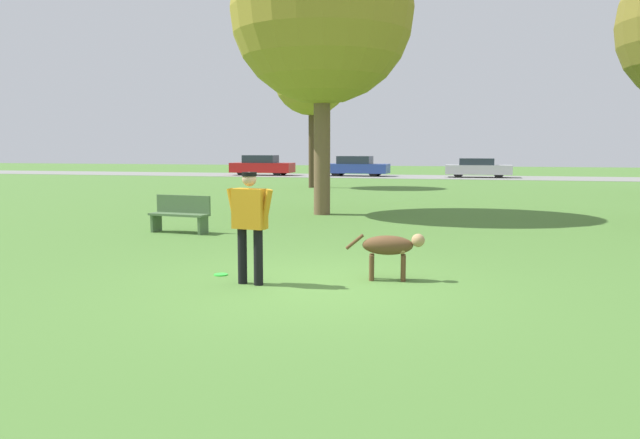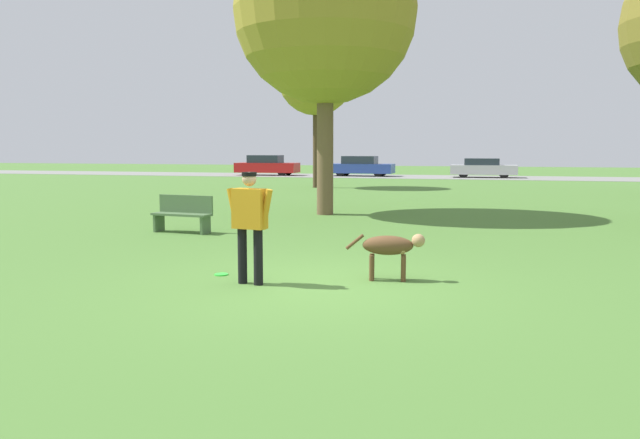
{
  "view_description": "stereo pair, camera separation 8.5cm",
  "coord_description": "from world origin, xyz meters",
  "px_view_note": "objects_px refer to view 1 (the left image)",
  "views": [
    {
      "loc": [
        2.24,
        -8.23,
        1.9
      ],
      "look_at": [
        0.03,
        0.23,
        0.9
      ],
      "focal_mm": 35.0,
      "sensor_mm": 36.0,
      "label": 1
    },
    {
      "loc": [
        2.33,
        -8.21,
        1.9
      ],
      "look_at": [
        0.03,
        0.23,
        0.9
      ],
      "focal_mm": 35.0,
      "sensor_mm": 36.0,
      "label": 2
    }
  ],
  "objects_px": {
    "person": "(250,218)",
    "dog": "(391,247)",
    "parked_car_blue": "(356,166)",
    "frisbee": "(221,275)",
    "park_bench": "(181,213)",
    "tree_far_left": "(311,77)",
    "parked_car_red": "(262,166)",
    "parked_car_silver": "(478,168)",
    "tree_mid_center": "(322,12)"
  },
  "relations": [
    {
      "from": "person",
      "to": "frisbee",
      "type": "height_order",
      "value": "person"
    },
    {
      "from": "parked_car_blue",
      "to": "parked_car_silver",
      "type": "relative_size",
      "value": 1.04
    },
    {
      "from": "parked_car_blue",
      "to": "park_bench",
      "type": "distance_m",
      "value": 29.46
    },
    {
      "from": "frisbee",
      "to": "parked_car_red",
      "type": "height_order",
      "value": "parked_car_red"
    },
    {
      "from": "tree_mid_center",
      "to": "parked_car_red",
      "type": "relative_size",
      "value": 1.87
    },
    {
      "from": "frisbee",
      "to": "parked_car_blue",
      "type": "relative_size",
      "value": 0.05
    },
    {
      "from": "person",
      "to": "parked_car_blue",
      "type": "relative_size",
      "value": 0.36
    },
    {
      "from": "parked_car_red",
      "to": "parked_car_silver",
      "type": "xyz_separation_m",
      "value": [
        14.84,
        0.41,
        -0.06
      ]
    },
    {
      "from": "person",
      "to": "frisbee",
      "type": "relative_size",
      "value": 7.5
    },
    {
      "from": "dog",
      "to": "parked_car_blue",
      "type": "distance_m",
      "value": 34.09
    },
    {
      "from": "tree_far_left",
      "to": "parked_car_blue",
      "type": "height_order",
      "value": "tree_far_left"
    },
    {
      "from": "tree_mid_center",
      "to": "parked_car_red",
      "type": "xyz_separation_m",
      "value": [
        -10.7,
        24.34,
        -5.0
      ]
    },
    {
      "from": "tree_mid_center",
      "to": "parked_car_red",
      "type": "height_order",
      "value": "tree_mid_center"
    },
    {
      "from": "parked_car_red",
      "to": "tree_mid_center",
      "type": "bearing_deg",
      "value": -67.66
    },
    {
      "from": "tree_far_left",
      "to": "parked_car_silver",
      "type": "distance_m",
      "value": 15.73
    },
    {
      "from": "park_bench",
      "to": "parked_car_red",
      "type": "bearing_deg",
      "value": 112.92
    },
    {
      "from": "tree_far_left",
      "to": "parked_car_red",
      "type": "distance_m",
      "value": 15.06
    },
    {
      "from": "dog",
      "to": "park_bench",
      "type": "relative_size",
      "value": 0.8
    },
    {
      "from": "frisbee",
      "to": "parked_car_blue",
      "type": "distance_m",
      "value": 33.95
    },
    {
      "from": "parked_car_blue",
      "to": "parked_car_silver",
      "type": "height_order",
      "value": "parked_car_blue"
    },
    {
      "from": "tree_far_left",
      "to": "park_bench",
      "type": "bearing_deg",
      "value": -84.84
    },
    {
      "from": "parked_car_red",
      "to": "parked_car_silver",
      "type": "relative_size",
      "value": 1.05
    },
    {
      "from": "frisbee",
      "to": "parked_car_blue",
      "type": "height_order",
      "value": "parked_car_blue"
    },
    {
      "from": "person",
      "to": "dog",
      "type": "xyz_separation_m",
      "value": [
        1.86,
        0.77,
        -0.45
      ]
    },
    {
      "from": "dog",
      "to": "frisbee",
      "type": "relative_size",
      "value": 5.45
    },
    {
      "from": "person",
      "to": "park_bench",
      "type": "bearing_deg",
      "value": 135.87
    },
    {
      "from": "person",
      "to": "parked_car_silver",
      "type": "height_order",
      "value": "person"
    },
    {
      "from": "tree_far_left",
      "to": "parked_car_red",
      "type": "height_order",
      "value": "tree_far_left"
    },
    {
      "from": "dog",
      "to": "person",
      "type": "bearing_deg",
      "value": -165.93
    },
    {
      "from": "frisbee",
      "to": "parked_car_red",
      "type": "distance_m",
      "value": 35.09
    },
    {
      "from": "tree_mid_center",
      "to": "parked_car_red",
      "type": "distance_m",
      "value": 27.05
    },
    {
      "from": "frisbee",
      "to": "parked_car_blue",
      "type": "xyz_separation_m",
      "value": [
        -4.69,
        33.62,
        0.66
      ]
    },
    {
      "from": "parked_car_silver",
      "to": "park_bench",
      "type": "relative_size",
      "value": 2.94
    },
    {
      "from": "tree_mid_center",
      "to": "tree_far_left",
      "type": "bearing_deg",
      "value": 106.88
    },
    {
      "from": "dog",
      "to": "frisbee",
      "type": "xyz_separation_m",
      "value": [
        -2.52,
        -0.3,
        -0.48
      ]
    },
    {
      "from": "tree_far_left",
      "to": "parked_car_blue",
      "type": "distance_m",
      "value": 13.72
    },
    {
      "from": "dog",
      "to": "parked_car_blue",
      "type": "height_order",
      "value": "parked_car_blue"
    },
    {
      "from": "parked_car_blue",
      "to": "parked_car_silver",
      "type": "distance_m",
      "value": 8.12
    },
    {
      "from": "person",
      "to": "tree_mid_center",
      "type": "distance_m",
      "value": 10.54
    },
    {
      "from": "tree_far_left",
      "to": "parked_car_red",
      "type": "relative_size",
      "value": 1.61
    },
    {
      "from": "parked_car_red",
      "to": "park_bench",
      "type": "bearing_deg",
      "value": -74.87
    },
    {
      "from": "tree_far_left",
      "to": "park_bench",
      "type": "xyz_separation_m",
      "value": [
        1.49,
        -16.48,
        -4.83
      ]
    },
    {
      "from": "person",
      "to": "frisbee",
      "type": "bearing_deg",
      "value": 153.73
    },
    {
      "from": "tree_mid_center",
      "to": "parked_car_blue",
      "type": "height_order",
      "value": "tree_mid_center"
    },
    {
      "from": "person",
      "to": "tree_mid_center",
      "type": "xyz_separation_m",
      "value": [
        -1.37,
        9.3,
        4.75
      ]
    },
    {
      "from": "parked_car_silver",
      "to": "parked_car_blue",
      "type": "bearing_deg",
      "value": 178.93
    },
    {
      "from": "frisbee",
      "to": "park_bench",
      "type": "distance_m",
      "value": 5.1
    },
    {
      "from": "park_bench",
      "to": "parked_car_silver",
      "type": "bearing_deg",
      "value": 84.37
    },
    {
      "from": "person",
      "to": "tree_mid_center",
      "type": "relative_size",
      "value": 0.19
    },
    {
      "from": "tree_far_left",
      "to": "parked_car_blue",
      "type": "xyz_separation_m",
      "value": [
        -0.38,
        12.92,
        -4.61
      ]
    }
  ]
}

